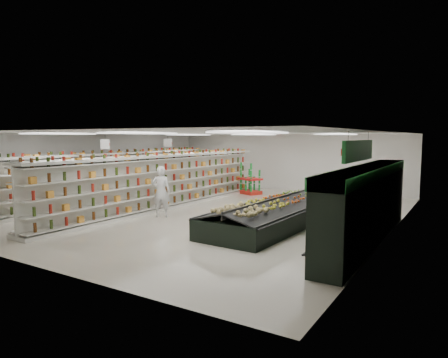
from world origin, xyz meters
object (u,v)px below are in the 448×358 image
Objects in this scene: gondola_left at (120,178)px; gondola_center at (165,183)px; soda_endcap at (250,180)px; produce_island at (274,213)px; shopper_background at (184,180)px; shopper_main at (161,192)px.

gondola_left reaches higher than gondola_center.
gondola_center is 5.78m from soda_endcap.
produce_island is 4.26× the size of shopper_background.
gondola_center is 6.79× the size of shopper_main.
soda_endcap is at bearing -32.58° from shopper_background.
gondola_left is 1.01× the size of gondola_center.
shopper_main is (0.07, -7.31, 0.23)m from soda_endcap.
gondola_center is at bearing -132.95° from shopper_background.
gondola_left reaches higher than soda_endcap.
gondola_left reaches higher than shopper_main.
gondola_left is at bearing -132.20° from soda_endcap.
shopper_main is at bearing -168.22° from produce_island.
gondola_center reaches higher than produce_island.
gondola_center reaches higher than shopper_background.
soda_endcap is 3.52m from shopper_background.
gondola_left is 3.39m from shopper_background.
gondola_left is 9.02m from produce_island.
shopper_background is (-2.92, 5.23, -0.21)m from shopper_main.
soda_endcap is (4.53, 5.00, -0.32)m from gondola_left.
soda_endcap is (-4.35, 6.41, 0.30)m from produce_island.
produce_island is 7.76m from soda_endcap.
shopper_main is (1.19, -1.64, -0.08)m from gondola_center.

